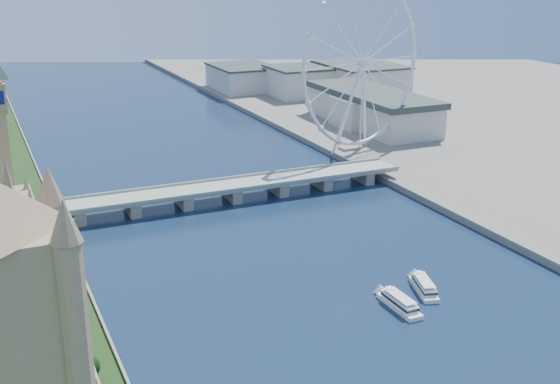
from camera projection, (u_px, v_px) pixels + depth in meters
parliament_range at (23, 304)px, 251.50m from camera, size 24.00×200.00×70.00m
westminster_bridge at (232, 189)px, 417.64m from camera, size 220.00×22.00×9.50m
london_eye at (363, 63)px, 493.01m from camera, size 113.60×39.12×124.30m
county_hall at (371, 128)px, 600.41m from camera, size 54.00×144.00×35.00m
city_skyline at (174, 95)px, 655.15m from camera, size 505.00×280.00×32.00m
tour_boat_near at (399, 308)px, 287.98m from camera, size 7.28×27.89×6.13m
tour_boat_far at (424, 291)px, 302.77m from camera, size 14.96×28.05×5.99m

